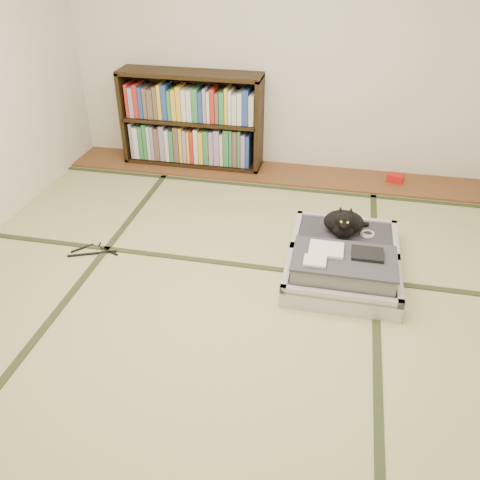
# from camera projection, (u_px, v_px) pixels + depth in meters

# --- Properties ---
(floor) EXTENTS (4.50, 4.50, 0.00)m
(floor) POSITION_uv_depth(u_px,v_px,m) (222.00, 299.00, 3.36)
(floor) COLOR tan
(floor) RESTS_ON ground
(wood_strip) EXTENTS (4.00, 0.50, 0.02)m
(wood_strip) POSITION_uv_depth(u_px,v_px,m) (270.00, 173.00, 5.01)
(wood_strip) COLOR brown
(wood_strip) RESTS_ON ground
(red_item) EXTENTS (0.17, 0.12, 0.07)m
(red_item) POSITION_uv_depth(u_px,v_px,m) (395.00, 178.00, 4.80)
(red_item) COLOR red
(red_item) RESTS_ON wood_strip
(room_shell) EXTENTS (4.50, 4.50, 4.50)m
(room_shell) POSITION_uv_depth(u_px,v_px,m) (216.00, 74.00, 2.58)
(room_shell) COLOR white
(room_shell) RESTS_ON ground
(tatami_borders) EXTENTS (4.00, 4.50, 0.01)m
(tatami_borders) POSITION_uv_depth(u_px,v_px,m) (237.00, 257.00, 3.77)
(tatami_borders) COLOR #2D381E
(tatami_borders) RESTS_ON ground
(bookcase) EXTENTS (1.38, 0.32, 0.92)m
(bookcase) POSITION_uv_depth(u_px,v_px,m) (192.00, 121.00, 4.97)
(bookcase) COLOR black
(bookcase) RESTS_ON wood_strip
(suitcase) EXTENTS (0.77, 1.02, 0.30)m
(suitcase) POSITION_uv_depth(u_px,v_px,m) (343.00, 261.00, 3.54)
(suitcase) COLOR silver
(suitcase) RESTS_ON floor
(cat) EXTENTS (0.34, 0.34, 0.27)m
(cat) POSITION_uv_depth(u_px,v_px,m) (344.00, 223.00, 3.71)
(cat) COLOR black
(cat) RESTS_ON suitcase
(cable_coil) EXTENTS (0.11, 0.11, 0.03)m
(cable_coil) POSITION_uv_depth(u_px,v_px,m) (368.00, 234.00, 3.76)
(cable_coil) COLOR white
(cable_coil) RESTS_ON suitcase
(hanger) EXTENTS (0.37, 0.23, 0.01)m
(hanger) POSITION_uv_depth(u_px,v_px,m) (94.00, 251.00, 3.83)
(hanger) COLOR black
(hanger) RESTS_ON floor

